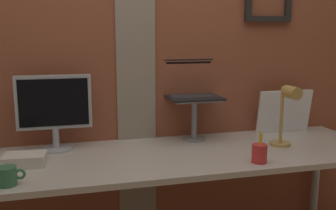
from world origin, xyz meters
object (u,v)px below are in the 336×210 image
at_px(monitor, 54,107).
at_px(coffee_mug, 7,176).
at_px(laptop, 191,87).
at_px(pen_cup, 259,153).
at_px(desk_lamp, 287,109).
at_px(whiteboard_panel, 284,112).

bearing_deg(monitor, coffee_mug, -111.42).
distance_m(laptop, pen_cup, 0.64).
relative_size(monitor, desk_lamp, 1.17).
distance_m(whiteboard_panel, coffee_mug, 1.71).
relative_size(laptop, pen_cup, 1.97).
xyz_separation_m(desk_lamp, coffee_mug, (-1.45, -0.20, -0.18)).
relative_size(monitor, pen_cup, 2.58).
xyz_separation_m(pen_cup, coffee_mug, (-1.19, 0.00, -0.01)).
bearing_deg(pen_cup, whiteboard_panel, 49.01).
relative_size(monitor, coffee_mug, 3.50).
bearing_deg(coffee_mug, whiteboard_panel, 17.31).
bearing_deg(monitor, desk_lamp, -12.74).
distance_m(laptop, coffee_mug, 1.18).
relative_size(whiteboard_panel, desk_lamp, 1.04).
xyz_separation_m(monitor, laptop, (0.81, 0.07, 0.07)).
height_order(monitor, pen_cup, monitor).
xyz_separation_m(desk_lamp, pen_cup, (-0.27, -0.20, -0.17)).
height_order(monitor, coffee_mug, monitor).
relative_size(whiteboard_panel, coffee_mug, 3.10).
bearing_deg(desk_lamp, whiteboard_panel, 60.53).
relative_size(monitor, laptop, 1.31).
bearing_deg(monitor, whiteboard_panel, 0.89).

